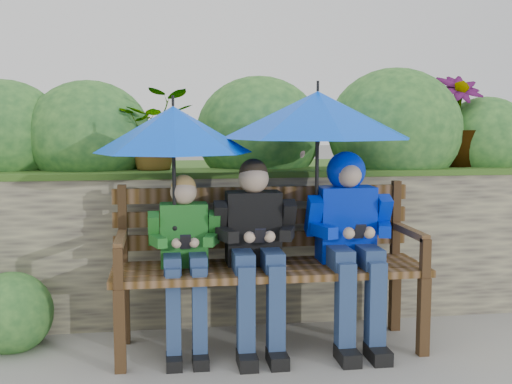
{
  "coord_description": "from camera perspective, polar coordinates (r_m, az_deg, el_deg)",
  "views": [
    {
      "loc": [
        -0.55,
        -3.58,
        1.37
      ],
      "look_at": [
        0.0,
        0.1,
        0.95
      ],
      "focal_mm": 45.0,
      "sensor_mm": 36.0,
      "label": 1
    }
  ],
  "objects": [
    {
      "name": "ground",
      "position": [
        3.87,
        0.22,
        -14.29
      ],
      "size": [
        60.0,
        60.0,
        0.0
      ],
      "primitive_type": "plane",
      "color": "gray",
      "rests_on": "ground"
    },
    {
      "name": "garden_backdrop",
      "position": [
        5.27,
        -2.61,
        -1.97
      ],
      "size": [
        8.0,
        2.85,
        1.78
      ],
      "color": "#514B44",
      "rests_on": "ground"
    },
    {
      "name": "park_bench",
      "position": [
        3.89,
        1.05,
        -5.61
      ],
      "size": [
        1.86,
        0.54,
        0.98
      ],
      "color": "#3D2916",
      "rests_on": "ground"
    },
    {
      "name": "boy_left",
      "position": [
        3.76,
        -6.36,
        -5.27
      ],
      "size": [
        0.42,
        0.48,
        1.05
      ],
      "color": "#195C1B",
      "rests_on": "ground"
    },
    {
      "name": "boy_middle",
      "position": [
        3.78,
        -0.04,
        -4.57
      ],
      "size": [
        0.48,
        0.56,
        1.14
      ],
      "color": "black",
      "rests_on": "ground"
    },
    {
      "name": "boy_right",
      "position": [
        3.9,
        8.35,
        -3.4
      ],
      "size": [
        0.51,
        0.62,
        1.18
      ],
      "color": "#0022B5",
      "rests_on": "ground"
    },
    {
      "name": "umbrella_left",
      "position": [
        3.7,
        -7.36,
        5.53
      ],
      "size": [
        0.91,
        0.91,
        0.78
      ],
      "color": "#0047F1",
      "rests_on": "ground"
    },
    {
      "name": "umbrella_right",
      "position": [
        3.83,
        5.49,
        6.84
      ],
      "size": [
        1.15,
        1.15,
        0.85
      ],
      "color": "#0047F1",
      "rests_on": "ground"
    }
  ]
}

